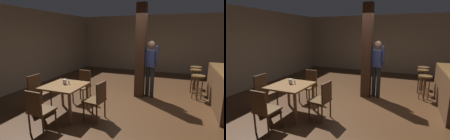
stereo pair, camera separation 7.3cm
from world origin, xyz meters
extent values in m
plane|color=#422816|center=(0.00, 0.00, 0.00)|extent=(10.80, 10.80, 0.00)
cube|color=gray|center=(0.00, 4.50, 1.40)|extent=(8.00, 0.10, 2.80)
cube|color=gray|center=(-4.00, 0.00, 1.40)|extent=(0.10, 9.00, 2.80)
cube|color=#382114|center=(0.02, 0.73, 1.40)|extent=(0.28, 0.28, 2.80)
cube|color=brown|center=(-1.38, -1.16, 0.72)|extent=(0.91, 0.91, 0.04)
cylinder|color=brown|center=(-0.99, -0.77, 0.35)|extent=(0.07, 0.07, 0.70)
cylinder|color=brown|center=(-1.76, -0.77, 0.35)|extent=(0.07, 0.07, 0.70)
cylinder|color=brown|center=(-0.99, -1.54, 0.35)|extent=(0.07, 0.07, 0.70)
cylinder|color=brown|center=(-1.76, -1.54, 0.35)|extent=(0.07, 0.07, 0.70)
cube|color=#4C3319|center=(-1.35, -1.97, 0.45)|extent=(0.43, 0.43, 0.04)
cube|color=#4C301C|center=(-1.36, -2.16, 0.68)|extent=(0.38, 0.05, 0.45)
cylinder|color=#4C301C|center=(-1.52, -1.79, 0.23)|extent=(0.04, 0.04, 0.43)
cylinder|color=#4C301C|center=(-1.17, -1.80, 0.23)|extent=(0.04, 0.04, 0.43)
cylinder|color=#4C301C|center=(-1.53, -2.14, 0.23)|extent=(0.04, 0.04, 0.43)
cylinder|color=#4C301C|center=(-1.18, -2.15, 0.23)|extent=(0.04, 0.04, 0.43)
cube|color=#4C3319|center=(-1.41, -0.37, 0.45)|extent=(0.45, 0.45, 0.04)
cube|color=#4C301C|center=(-1.39, -0.17, 0.68)|extent=(0.38, 0.07, 0.45)
cylinder|color=#4C301C|center=(-1.25, -0.55, 0.23)|extent=(0.04, 0.04, 0.43)
cylinder|color=#4C301C|center=(-1.60, -0.52, 0.23)|extent=(0.04, 0.04, 0.43)
cylinder|color=#4C301C|center=(-1.22, -0.21, 0.23)|extent=(0.04, 0.04, 0.43)
cylinder|color=#4C301C|center=(-1.57, -0.18, 0.23)|extent=(0.04, 0.04, 0.43)
cube|color=#4C3319|center=(-0.62, -1.13, 0.45)|extent=(0.47, 0.47, 0.04)
cube|color=#4C301C|center=(-0.43, -1.16, 0.68)|extent=(0.08, 0.38, 0.45)
cylinder|color=#4C301C|center=(-0.81, -1.29, 0.23)|extent=(0.04, 0.04, 0.43)
cylinder|color=#4C301C|center=(-0.77, -0.94, 0.23)|extent=(0.04, 0.04, 0.43)
cylinder|color=#4C301C|center=(-0.46, -1.33, 0.23)|extent=(0.04, 0.04, 0.43)
cylinder|color=#4C301C|center=(-0.42, -0.98, 0.23)|extent=(0.04, 0.04, 0.43)
cube|color=#4C3319|center=(-2.12, -1.19, 0.45)|extent=(0.46, 0.46, 0.04)
cube|color=#4C301C|center=(-2.31, -1.17, 0.68)|extent=(0.07, 0.38, 0.45)
cylinder|color=#4C301C|center=(-1.93, -1.03, 0.23)|extent=(0.04, 0.04, 0.43)
cylinder|color=#4C301C|center=(-1.97, -1.38, 0.23)|extent=(0.04, 0.04, 0.43)
cylinder|color=#4C301C|center=(-2.28, -1.00, 0.23)|extent=(0.04, 0.04, 0.43)
cylinder|color=#4C301C|center=(-2.31, -1.35, 0.23)|extent=(0.04, 0.04, 0.43)
cylinder|color=silver|center=(-1.41, -1.11, 0.81)|extent=(0.09, 0.09, 0.13)
cylinder|color=silver|center=(-1.31, -1.08, 0.79)|extent=(0.03, 0.03, 0.10)
cube|color=navy|center=(0.33, 0.77, 1.20)|extent=(0.39, 0.31, 0.50)
sphere|color=#997056|center=(0.33, 0.77, 1.61)|extent=(0.27, 0.27, 0.21)
cylinder|color=#232328|center=(0.40, 0.74, 0.47)|extent=(0.16, 0.16, 0.95)
cylinder|color=#232328|center=(0.26, 0.80, 0.47)|extent=(0.16, 0.16, 0.95)
cylinder|color=navy|center=(0.51, 0.69, 1.35)|extent=(0.10, 0.10, 0.46)
cylinder|color=navy|center=(0.15, 0.84, 1.35)|extent=(0.10, 0.10, 0.46)
cube|color=#4C301C|center=(2.20, 0.62, 0.50)|extent=(0.36, 2.28, 0.99)
cylinder|color=#4C3319|center=(1.69, 1.06, 0.71)|extent=(0.37, 0.37, 0.05)
torus|color=brown|center=(1.69, 1.06, 0.25)|extent=(0.26, 0.26, 0.02)
cylinder|color=brown|center=(1.69, 1.18, 0.34)|extent=(0.03, 0.03, 0.68)
cylinder|color=brown|center=(1.69, 0.94, 0.34)|extent=(0.03, 0.03, 0.68)
cylinder|color=brown|center=(1.81, 1.06, 0.34)|extent=(0.03, 0.03, 0.68)
cylinder|color=brown|center=(1.57, 1.06, 0.34)|extent=(0.03, 0.03, 0.68)
cylinder|color=#4C3319|center=(1.66, 1.61, 0.77)|extent=(0.33, 0.33, 0.05)
torus|color=#382114|center=(1.66, 1.61, 0.27)|extent=(0.23, 0.23, 0.02)
cylinder|color=#382114|center=(1.66, 1.72, 0.37)|extent=(0.03, 0.03, 0.75)
cylinder|color=#382114|center=(1.66, 1.50, 0.37)|extent=(0.03, 0.03, 0.75)
cylinder|color=#382114|center=(1.76, 1.61, 0.37)|extent=(0.03, 0.03, 0.75)
cylinder|color=#382114|center=(1.55, 1.61, 0.37)|extent=(0.03, 0.03, 0.75)
cylinder|color=#4C3319|center=(1.72, 2.24, 0.75)|extent=(0.38, 0.38, 0.05)
torus|color=#422816|center=(1.72, 2.24, 0.26)|extent=(0.26, 0.26, 0.02)
cylinder|color=#422816|center=(1.72, 2.37, 0.36)|extent=(0.03, 0.03, 0.73)
cylinder|color=#422816|center=(1.72, 2.12, 0.36)|extent=(0.03, 0.03, 0.73)
cylinder|color=#422816|center=(1.84, 2.24, 0.36)|extent=(0.03, 0.03, 0.73)
cylinder|color=#422816|center=(1.59, 2.24, 0.36)|extent=(0.03, 0.03, 0.73)
camera|label=1|loc=(1.10, -4.47, 1.97)|focal=28.00mm
camera|label=2|loc=(1.17, -4.45, 1.97)|focal=28.00mm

